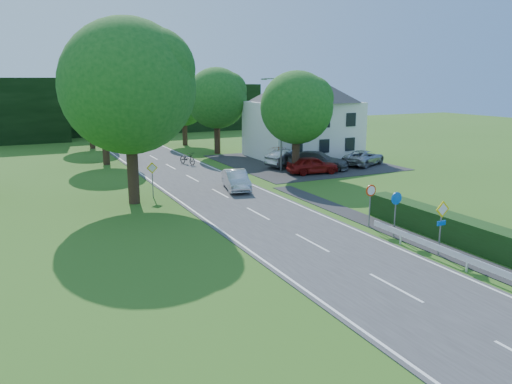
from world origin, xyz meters
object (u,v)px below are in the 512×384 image
streetlight (280,120)px  motorcycle (187,158)px  parked_car_grey (317,160)px  parked_car_red (313,165)px  moving_car (236,180)px  parked_car_silver_b (364,158)px  parked_car_silver_a (289,158)px  parasol (279,156)px

streetlight → motorcycle: streetlight is taller
parked_car_grey → parked_car_red: bearing=176.0°
parked_car_red → parked_car_grey: parked_car_grey is taller
streetlight → parked_car_grey: streetlight is taller
moving_car → parked_car_grey: parked_car_grey is taller
streetlight → parked_car_silver_b: 9.20m
streetlight → parked_car_silver_b: bearing=-7.2°
parked_car_silver_a → parked_car_grey: 2.89m
moving_car → parked_car_silver_b: 15.53m
streetlight → motorcycle: 9.83m
motorcycle → parked_car_silver_a: bearing=-51.6°
parked_car_red → parked_car_silver_b: (6.58, 1.51, -0.05)m
streetlight → parasol: streetlight is taller
parked_car_grey → parked_car_silver_b: parked_car_grey is taller
parked_car_silver_b → parasol: parasol is taller
parked_car_red → parked_car_silver_a: size_ratio=0.91×
parked_car_silver_a → moving_car: bearing=112.9°
moving_car → parked_car_silver_a: bearing=52.5°
streetlight → parked_car_silver_a: size_ratio=1.68×
motorcycle → parked_car_silver_a: 9.51m
parked_car_silver_a → parasol: size_ratio=2.23×
streetlight → motorcycle: size_ratio=3.69×
parked_car_grey → moving_car: bearing=154.1°
streetlight → parasol: size_ratio=3.75×
motorcycle → parasol: 8.63m
streetlight → parked_car_red: (1.76, -2.56, -3.68)m
moving_car → parasol: size_ratio=2.01×
parked_car_silver_a → parasol: parasol is taller
parked_car_red → motorcycle: bearing=49.3°
parked_car_red → streetlight: bearing=42.3°
moving_car → motorcycle: 11.93m
parked_car_red → parked_car_grey: size_ratio=0.80×
motorcycle → parked_car_silver_b: parked_car_silver_b is taller
parked_car_silver_b → parked_car_grey: bearing=64.7°
moving_car → parasol: (7.33, 6.94, 0.25)m
parked_car_grey → parasol: size_ratio=2.56×
motorcycle → parasol: bearing=-54.7°
moving_car → parked_car_silver_b: size_ratio=0.86×
streetlight → parked_car_grey: bearing=-17.8°
moving_car → parked_car_silver_b: moving_car is taller
moving_car → parked_car_red: bearing=31.9°
streetlight → parked_car_red: size_ratio=1.84×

